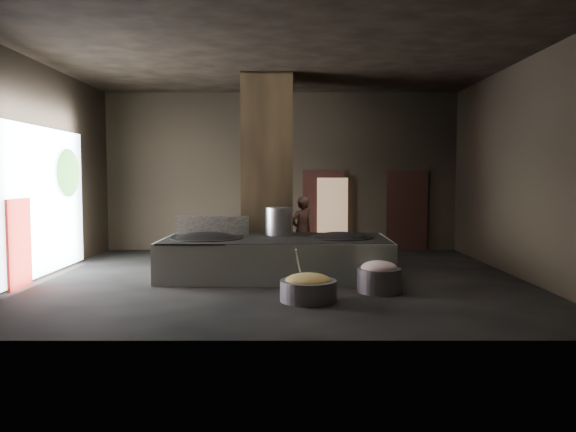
{
  "coord_description": "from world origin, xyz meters",
  "views": [
    {
      "loc": [
        0.19,
        -11.6,
        2.11
      ],
      "look_at": [
        0.19,
        0.68,
        1.25
      ],
      "focal_mm": 35.0,
      "sensor_mm": 36.0,
      "label": 1
    }
  ],
  "objects_px": {
    "wok_left": "(207,242)",
    "veg_basin": "(308,291)",
    "stock_pot": "(279,221)",
    "meat_basin": "(379,280)",
    "wok_right": "(340,241)",
    "hearth_platform": "(276,257)",
    "cook": "(302,230)"
  },
  "relations": [
    {
      "from": "cook",
      "to": "meat_basin",
      "type": "xyz_separation_m",
      "value": [
        1.33,
        -3.45,
        -0.59
      ]
    },
    {
      "from": "hearth_platform",
      "to": "wok_right",
      "type": "distance_m",
      "value": 1.39
    },
    {
      "from": "veg_basin",
      "to": "meat_basin",
      "type": "height_order",
      "value": "meat_basin"
    },
    {
      "from": "hearth_platform",
      "to": "wok_left",
      "type": "xyz_separation_m",
      "value": [
        -1.45,
        -0.05,
        0.34
      ]
    },
    {
      "from": "wok_right",
      "to": "cook",
      "type": "bearing_deg",
      "value": 112.66
    },
    {
      "from": "wok_right",
      "to": "meat_basin",
      "type": "distance_m",
      "value": 1.8
    },
    {
      "from": "wok_right",
      "to": "cook",
      "type": "xyz_separation_m",
      "value": [
        -0.76,
        1.82,
        0.06
      ]
    },
    {
      "from": "hearth_platform",
      "to": "veg_basin",
      "type": "relative_size",
      "value": 4.89
    },
    {
      "from": "stock_pot",
      "to": "cook",
      "type": "bearing_deg",
      "value": 67.74
    },
    {
      "from": "cook",
      "to": "meat_basin",
      "type": "distance_m",
      "value": 3.74
    },
    {
      "from": "wok_left",
      "to": "stock_pot",
      "type": "relative_size",
      "value": 2.42
    },
    {
      "from": "wok_left",
      "to": "veg_basin",
      "type": "xyz_separation_m",
      "value": [
        2.05,
        -2.27,
        -0.57
      ]
    },
    {
      "from": "stock_pot",
      "to": "cook",
      "type": "xyz_separation_m",
      "value": [
        0.54,
        1.32,
        -0.32
      ]
    },
    {
      "from": "meat_basin",
      "to": "hearth_platform",
      "type": "bearing_deg",
      "value": 140.62
    },
    {
      "from": "stock_pot",
      "to": "wok_right",
      "type": "bearing_deg",
      "value": -21.04
    },
    {
      "from": "cook",
      "to": "veg_basin",
      "type": "distance_m",
      "value": 4.23
    },
    {
      "from": "meat_basin",
      "to": "veg_basin",
      "type": "bearing_deg",
      "value": -150.83
    },
    {
      "from": "wok_right",
      "to": "stock_pot",
      "type": "distance_m",
      "value": 1.44
    },
    {
      "from": "hearth_platform",
      "to": "wok_left",
      "type": "relative_size",
      "value": 3.17
    },
    {
      "from": "hearth_platform",
      "to": "cook",
      "type": "relative_size",
      "value": 2.9
    },
    {
      "from": "meat_basin",
      "to": "wok_right",
      "type": "bearing_deg",
      "value": 109.36
    },
    {
      "from": "wok_right",
      "to": "hearth_platform",
      "type": "bearing_deg",
      "value": -177.88
    },
    {
      "from": "wok_right",
      "to": "stock_pot",
      "type": "xyz_separation_m",
      "value": [
        -1.3,
        0.5,
        0.38
      ]
    },
    {
      "from": "stock_pot",
      "to": "hearth_platform",
      "type": "bearing_deg",
      "value": -95.19
    },
    {
      "from": "stock_pot",
      "to": "meat_basin",
      "type": "xyz_separation_m",
      "value": [
        1.87,
        -2.13,
        -0.91
      ]
    },
    {
      "from": "wok_right",
      "to": "veg_basin",
      "type": "bearing_deg",
      "value": -107.6
    },
    {
      "from": "hearth_platform",
      "to": "meat_basin",
      "type": "relative_size",
      "value": 5.9
    },
    {
      "from": "meat_basin",
      "to": "cook",
      "type": "bearing_deg",
      "value": 111.12
    },
    {
      "from": "wok_right",
      "to": "meat_basin",
      "type": "xyz_separation_m",
      "value": [
        0.57,
        -1.63,
        -0.53
      ]
    },
    {
      "from": "wok_right",
      "to": "stock_pot",
      "type": "height_order",
      "value": "stock_pot"
    },
    {
      "from": "hearth_platform",
      "to": "wok_right",
      "type": "bearing_deg",
      "value": 3.38
    },
    {
      "from": "wok_right",
      "to": "wok_left",
      "type": "bearing_deg",
      "value": -177.95
    }
  ]
}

